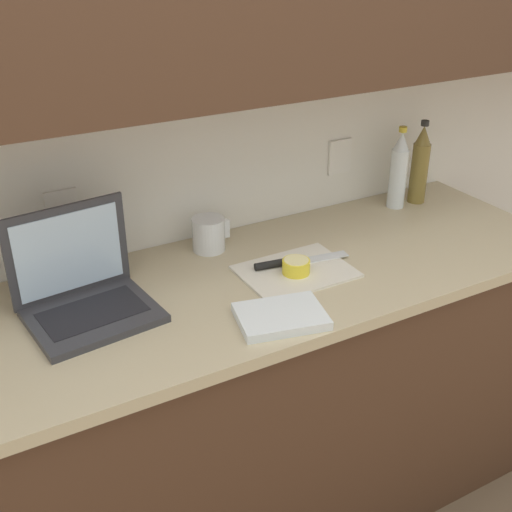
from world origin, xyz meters
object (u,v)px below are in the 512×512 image
cutting_board (296,271)px  bottle_oil_tall (420,165)px  measuring_cup (209,234)px  knife (286,262)px  bottle_green_soda (399,171)px  laptop (83,289)px  lemon_half_cut (296,266)px

cutting_board → bottle_oil_tall: 0.72m
cutting_board → measuring_cup: (-0.15, 0.25, 0.05)m
cutting_board → measuring_cup: measuring_cup is taller
knife → measuring_cup: 0.26m
cutting_board → knife: 0.04m
bottle_green_soda → measuring_cup: 0.73m
laptop → bottle_oil_tall: 1.26m
measuring_cup → knife: bearing=-55.9°
lemon_half_cut → cutting_board: bearing=59.9°
cutting_board → bottle_green_soda: 0.63m
laptop → knife: (0.58, -0.05, -0.05)m
lemon_half_cut → bottle_green_soda: bottle_green_soda is taller
laptop → measuring_cup: laptop is taller
knife → bottle_oil_tall: bottle_oil_tall is taller
laptop → bottle_green_soda: 1.16m
knife → bottle_oil_tall: 0.71m
bottle_oil_tall → measuring_cup: bearing=179.0°
cutting_board → bottle_green_soda: size_ratio=1.09×
cutting_board → lemon_half_cut: bearing=-120.1°
cutting_board → knife: knife is taller
knife → cutting_board: bearing=-69.4°
cutting_board → lemon_half_cut: size_ratio=3.95×
knife → measuring_cup: measuring_cup is taller
laptop → bottle_oil_tall: size_ratio=1.15×
cutting_board → bottle_oil_tall: bottle_oil_tall is taller
lemon_half_cut → bottle_oil_tall: size_ratio=0.27×
measuring_cup → bottle_oil_tall: bearing=-1.0°
knife → measuring_cup: size_ratio=2.47×
knife → bottle_green_soda: (0.58, 0.20, 0.12)m
lemon_half_cut → bottle_oil_tall: bearing=20.6°
laptop → bottle_oil_tall: bottle_oil_tall is taller
cutting_board → bottle_oil_tall: (0.66, 0.24, 0.13)m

